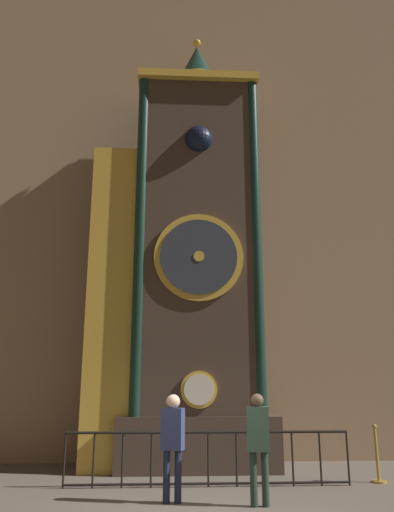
{
  "coord_description": "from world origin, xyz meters",
  "views": [
    {
      "loc": [
        -0.33,
        -7.39,
        1.77
      ],
      "look_at": [
        0.32,
        4.25,
        4.81
      ],
      "focal_mm": 35.0,
      "sensor_mm": 36.0,
      "label": 1
    }
  ],
  "objects_px": {
    "clock_tower": "(182,264)",
    "visitor_near": "(173,436)",
    "visitor_far": "(258,437)",
    "stanchion_post": "(377,463)"
  },
  "relations": [
    {
      "from": "clock_tower",
      "to": "visitor_near",
      "type": "bearing_deg",
      "value": -93.84
    },
    {
      "from": "clock_tower",
      "to": "visitor_near",
      "type": "relative_size",
      "value": 6.68
    },
    {
      "from": "visitor_far",
      "to": "stanchion_post",
      "type": "bearing_deg",
      "value": 44.72
    },
    {
      "from": "stanchion_post",
      "to": "visitor_far",
      "type": "bearing_deg",
      "value": -145.02
    },
    {
      "from": "visitor_near",
      "to": "stanchion_post",
      "type": "height_order",
      "value": "visitor_near"
    },
    {
      "from": "visitor_near",
      "to": "stanchion_post",
      "type": "distance_m",
      "value": 4.25
    },
    {
      "from": "clock_tower",
      "to": "visitor_far",
      "type": "xyz_separation_m",
      "value": [
        1.12,
        -3.46,
        -3.6
      ]
    },
    {
      "from": "visitor_far",
      "to": "stanchion_post",
      "type": "height_order",
      "value": "visitor_far"
    },
    {
      "from": "clock_tower",
      "to": "visitor_far",
      "type": "relative_size",
      "value": 6.62
    },
    {
      "from": "visitor_near",
      "to": "visitor_far",
      "type": "relative_size",
      "value": 0.99
    }
  ]
}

